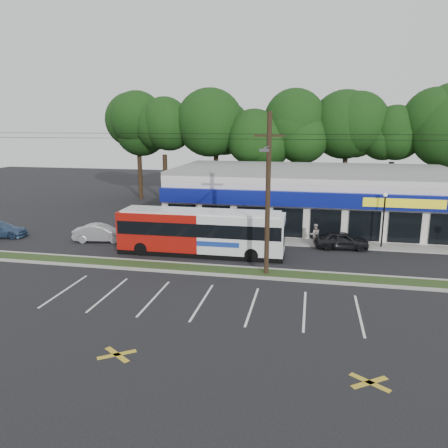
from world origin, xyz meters
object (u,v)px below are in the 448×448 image
at_px(metrobus, 201,231).
at_px(car_silver, 101,233).
at_px(car_blue, 0,229).
at_px(pedestrian_b, 315,235).
at_px(lamp_post, 384,214).
at_px(car_dark, 342,240).
at_px(pedestrian_a, 260,239).
at_px(utility_pole, 265,190).

distance_m(metrobus, car_silver, 9.04).
relative_size(car_blue, pedestrian_b, 2.58).
height_order(lamp_post, car_silver, lamp_post).
bearing_deg(car_dark, pedestrian_a, 103.14).
bearing_deg(car_silver, metrobus, -111.54).
bearing_deg(car_dark, metrobus, 104.06).
bearing_deg(metrobus, car_dark, 18.26).
relative_size(metrobus, pedestrian_a, 6.13).
distance_m(lamp_post, metrobus, 13.84).
xyz_separation_m(lamp_post, car_dark, (-3.01, -0.88, -1.99)).
distance_m(car_dark, car_blue, 27.94).
bearing_deg(pedestrian_b, car_silver, -4.00).
xyz_separation_m(metrobus, pedestrian_b, (8.09, 4.00, -0.85)).
bearing_deg(pedestrian_a, pedestrian_b, -171.86).
bearing_deg(car_blue, utility_pole, -111.74).
relative_size(car_silver, car_blue, 0.95).
xyz_separation_m(car_blue, pedestrian_a, (21.88, 0.07, 0.34)).
height_order(car_dark, car_blue, car_dark).
distance_m(car_silver, car_blue, 8.96).
bearing_deg(pedestrian_a, lamp_post, 173.28).
distance_m(utility_pole, pedestrian_b, 9.38).
distance_m(lamp_post, car_blue, 31.08).
xyz_separation_m(lamp_post, metrobus, (-13.12, -4.30, -0.96)).
height_order(metrobus, car_silver, metrobus).
bearing_deg(utility_pole, metrobus, 144.16).
bearing_deg(car_silver, lamp_post, -93.61).
bearing_deg(car_dark, lamp_post, -78.42).
bearing_deg(pedestrian_a, utility_pole, 75.30).
distance_m(metrobus, car_dark, 10.72).
bearing_deg(metrobus, utility_pole, -36.30).
xyz_separation_m(car_silver, pedestrian_b, (16.91, 2.23, 0.16)).
distance_m(utility_pole, metrobus, 7.14).
height_order(metrobus, car_blue, metrobus).
relative_size(metrobus, car_silver, 2.85).
bearing_deg(car_silver, pedestrian_b, -92.68).
bearing_deg(pedestrian_b, utility_pole, 55.91).
relative_size(utility_pole, metrobus, 4.15).
distance_m(utility_pole, car_silver, 15.49).
xyz_separation_m(metrobus, car_dark, (10.11, 3.42, -1.03)).
bearing_deg(pedestrian_a, car_silver, -25.19).
bearing_deg(car_blue, car_silver, -97.16).
relative_size(pedestrian_a, pedestrian_b, 1.14).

